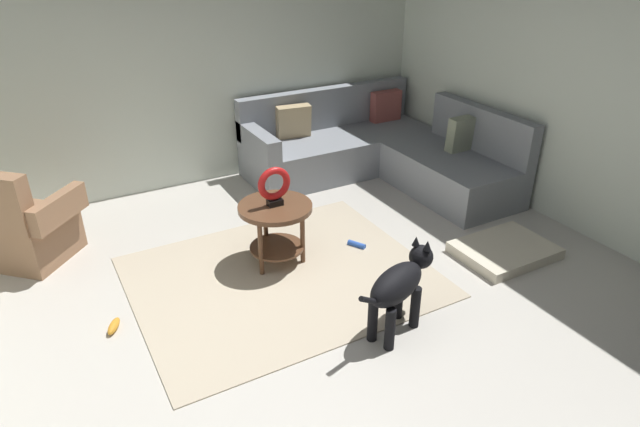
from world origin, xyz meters
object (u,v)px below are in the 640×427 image
(dog_bed_mat, at_px, (505,250))
(dog, at_px, (400,285))
(sectional_couch, at_px, (379,152))
(armchair, at_px, (23,227))
(side_table, at_px, (276,219))
(dog_toy_rope, at_px, (357,245))
(torus_sculpture, at_px, (274,186))
(dog_toy_bone, at_px, (114,326))

(dog_bed_mat, xyz_separation_m, dog, (-1.40, -0.36, 0.33))
(dog_bed_mat, bearing_deg, sectional_couch, 89.64)
(armchair, height_order, dog_bed_mat, armchair)
(side_table, height_order, dog, dog)
(armchair, distance_m, side_table, 2.09)
(armchair, height_order, dog_toy_rope, armchair)
(side_table, distance_m, dog_toy_rope, 0.83)
(side_table, bearing_deg, armchair, 149.85)
(torus_sculpture, bearing_deg, dog, -73.35)
(dog_bed_mat, relative_size, dog, 0.99)
(side_table, bearing_deg, sectional_couch, 31.65)
(side_table, relative_size, dog_toy_rope, 3.67)
(armchair, bearing_deg, dog_bed_mat, 15.14)
(sectional_couch, xyz_separation_m, dog, (-1.42, -2.29, 0.09))
(sectional_couch, distance_m, side_table, 2.09)
(side_table, relative_size, torus_sculpture, 1.84)
(sectional_couch, xyz_separation_m, dog_bed_mat, (-0.01, -1.93, -0.25))
(dog_toy_rope, bearing_deg, torus_sculpture, 171.10)
(armchair, bearing_deg, dog_toy_rope, 18.32)
(torus_sculpture, xyz_separation_m, dog_toy_bone, (-1.38, -0.24, -0.68))
(sectional_couch, bearing_deg, dog_toy_rope, -131.19)
(torus_sculpture, xyz_separation_m, dog_toy_rope, (0.72, -0.11, -0.69))
(dog, height_order, dog_toy_bone, dog)
(armchair, xyz_separation_m, dog_toy_rope, (2.53, -1.16, -0.30))
(torus_sculpture, relative_size, dog_toy_rope, 1.99)
(sectional_couch, bearing_deg, dog_bed_mat, -90.36)
(armchair, relative_size, dog_toy_rope, 6.08)
(armchair, distance_m, torus_sculpture, 2.13)
(dog_bed_mat, bearing_deg, dog, -165.63)
(dog_toy_rope, bearing_deg, sectional_couch, 48.81)
(side_table, height_order, dog_bed_mat, side_table)
(dog_bed_mat, distance_m, dog_toy_bone, 3.20)
(dog_bed_mat, height_order, dog_toy_rope, dog_bed_mat)
(torus_sculpture, bearing_deg, sectional_couch, 31.65)
(sectional_couch, bearing_deg, side_table, -148.35)
(dog_toy_rope, bearing_deg, dog_bed_mat, -34.85)
(armchair, relative_size, dog, 1.22)
(side_table, bearing_deg, dog_toy_bone, -170.13)
(sectional_couch, bearing_deg, torus_sculpture, -148.35)
(side_table, distance_m, dog, 1.25)
(armchair, height_order, side_table, armchair)
(sectional_couch, height_order, side_table, sectional_couch)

